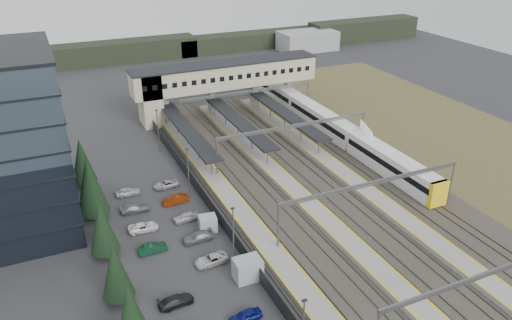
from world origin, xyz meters
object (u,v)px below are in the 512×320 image
relay_cabin_far (208,223)px  footbridge (214,79)px  train (323,121)px  billboard (365,135)px  relay_cabin_near (248,269)px

relay_cabin_far → footbridge: size_ratio=0.06×
footbridge → train: footbridge is taller
train → billboard: bearing=-84.7°
footbridge → train: (16.30, -17.94, -5.70)m
relay_cabin_far → train: bearing=36.2°
relay_cabin_far → billboard: size_ratio=0.42×
relay_cabin_near → footbridge: size_ratio=0.08×
footbridge → billboard: footbridge is taller
relay_cabin_far → train: train is taller
relay_cabin_near → relay_cabin_far: 11.52m
relay_cabin_near → relay_cabin_far: size_ratio=1.25×
relay_cabin_near → billboard: billboard is taller
train → billboard: billboard is taller
relay_cabin_near → billboard: 39.97m
relay_cabin_far → billboard: 35.58m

